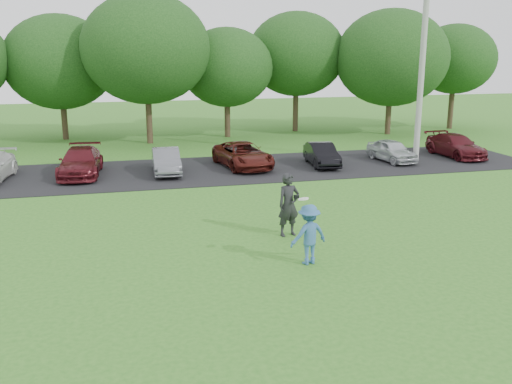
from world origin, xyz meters
TOP-DOWN VIEW (x-y plane):
  - ground at (0.00, 0.00)m, footprint 100.00×100.00m
  - parking_lot at (0.00, 13.00)m, footprint 32.00×6.50m
  - utility_pole at (10.36, 12.31)m, footprint 0.28×0.28m
  - frisbee_player at (0.72, 0.69)m, footprint 1.14×0.81m
  - camera_bystander at (0.90, 3.05)m, footprint 0.78×0.59m
  - parked_cars at (-1.20, 13.10)m, footprint 28.27×4.45m
  - tree_row at (1.51, 22.76)m, footprint 42.39×9.85m

SIDE VIEW (x-z plane):
  - ground at x=0.00m, z-range 0.00..0.00m
  - parking_lot at x=0.00m, z-range 0.00..0.03m
  - parked_cars at x=-1.20m, z-range 0.00..1.21m
  - frisbee_player at x=0.72m, z-range -0.11..1.73m
  - camera_bystander at x=0.90m, z-range 0.00..1.92m
  - utility_pole at x=10.36m, z-range 0.00..9.65m
  - tree_row at x=1.51m, z-range 0.59..9.23m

